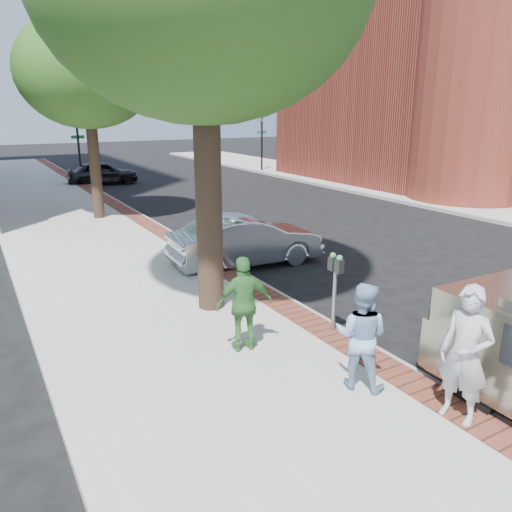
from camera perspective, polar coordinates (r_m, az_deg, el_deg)
ground at (r=9.17m, az=3.49°, el=-9.77°), size 120.00×120.00×0.00m
sidewalk at (r=15.67m, az=-17.64°, el=0.96°), size 5.00×60.00×0.15m
brick_strip at (r=16.22m, az=-10.10°, el=2.30°), size 0.60×60.00×0.01m
curb at (r=16.36m, az=-8.93°, el=2.18°), size 0.10×60.00×0.15m
sidewalk_far at (r=24.50m, az=21.96°, el=5.92°), size 5.00×60.00×0.15m
church at (r=32.60m, az=23.53°, el=20.82°), size 19.00×16.00×20.40m
signal_near at (r=29.41m, az=-19.63°, el=12.01°), size 0.70×0.15×3.80m
signal_far at (r=33.57m, az=0.67°, el=13.37°), size 0.70×0.15×3.80m
tree_far at (r=19.32m, az=-18.82°, el=19.33°), size 4.80×4.80×7.14m
parking_meter at (r=8.92m, az=9.05°, el=-2.34°), size 0.12×0.32×1.47m
person_gray at (r=6.94m, az=22.81°, el=-10.36°), size 0.58×0.75×1.84m
person_officer at (r=7.35m, az=11.92°, el=-8.91°), size 0.94×0.98×1.59m
person_green at (r=8.25m, az=-1.34°, el=-5.52°), size 1.01×0.58×1.62m
sedan_silver at (r=13.29m, az=-1.13°, el=1.74°), size 4.17×1.67×1.35m
bg_car at (r=29.44m, az=-17.11°, el=9.09°), size 3.90×1.83×1.29m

